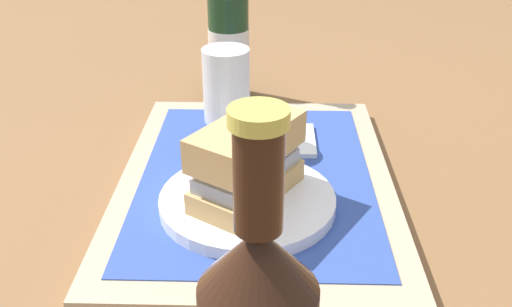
% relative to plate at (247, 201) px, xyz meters
% --- Properties ---
extents(ground_plane, '(3.00, 3.00, 0.00)m').
position_rel_plate_xyz_m(ground_plane, '(0.07, -0.01, -0.03)').
color(ground_plane, brown).
extents(tray, '(0.44, 0.32, 0.02)m').
position_rel_plate_xyz_m(tray, '(0.07, -0.01, -0.02)').
color(tray, tan).
rests_on(tray, ground_plane).
extents(placemat, '(0.38, 0.27, 0.00)m').
position_rel_plate_xyz_m(placemat, '(0.07, -0.01, -0.01)').
color(placemat, '#2D4793').
rests_on(placemat, tray).
extents(plate, '(0.19, 0.19, 0.01)m').
position_rel_plate_xyz_m(plate, '(0.00, 0.00, 0.00)').
color(plate, white).
rests_on(plate, placemat).
extents(sandwich, '(0.14, 0.12, 0.08)m').
position_rel_plate_xyz_m(sandwich, '(0.00, -0.00, 0.05)').
color(sandwich, tan).
rests_on(sandwich, plate).
extents(beer_glass, '(0.06, 0.06, 0.12)m').
position_rel_plate_xyz_m(beer_glass, '(0.16, 0.03, 0.06)').
color(beer_glass, silver).
rests_on(beer_glass, placemat).
extents(napkin_folded, '(0.09, 0.07, 0.01)m').
position_rel_plate_xyz_m(napkin_folded, '(0.16, -0.05, -0.00)').
color(napkin_folded, white).
rests_on(napkin_folded, placemat).
extents(beer_bottle, '(0.07, 0.07, 0.27)m').
position_rel_plate_xyz_m(beer_bottle, '(0.37, 0.04, 0.08)').
color(beer_bottle, '#19381E').
rests_on(beer_bottle, ground_plane).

